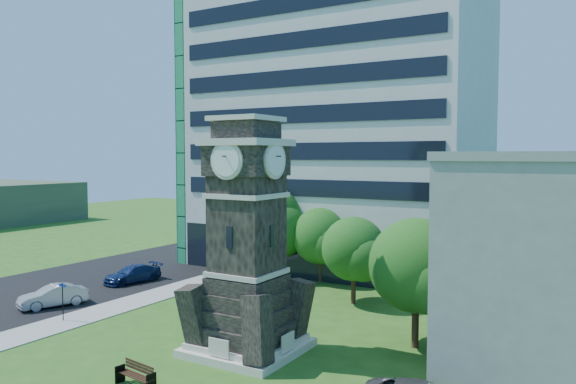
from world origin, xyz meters
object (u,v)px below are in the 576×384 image
Objects in this scene: car_street_mid at (53,296)px; street_sign at (63,297)px; clock_tower at (247,251)px; car_street_north at (133,274)px; park_bench at (136,374)px.

street_sign is (3.48, -1.88, 0.77)m from car_street_mid.
clock_tower is 2.78× the size of car_street_mid.
car_street_north is at bearing 111.84° from street_sign.
street_sign reaches higher than car_street_mid.
park_bench is at bearing -3.63° from car_street_mid.
clock_tower is 2.57× the size of car_street_north.
clock_tower is 16.99m from car_street_mid.
clock_tower is at bearing -14.09° from car_street_north.
car_street_north is 2.34× the size of park_bench.
clock_tower is at bearing 19.17° from car_street_mid.
car_street_north is 21.32m from park_bench.
park_bench is (15.49, -14.65, -0.13)m from car_street_north.
street_sign is at bearing -173.70° from clock_tower.
clock_tower is at bearing 4.63° from street_sign.
car_street_north is (-17.17, 8.45, -4.59)m from clock_tower.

